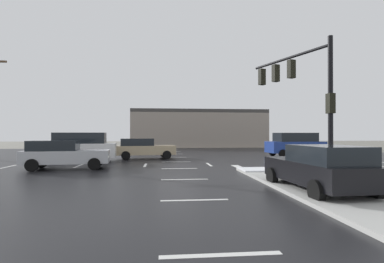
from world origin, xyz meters
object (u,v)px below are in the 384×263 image
sedan_silver (64,154)px  sedan_tan (144,148)px  fire_hydrant (373,166)px  suv_white (80,146)px  sedan_black (319,168)px  traffic_signal_mast (301,85)px  suv_blue (295,144)px

sedan_silver → sedan_tan: (3.97, 6.43, 0.00)m
fire_hydrant → suv_white: suv_white is taller
fire_hydrant → sedan_tan: 15.49m
fire_hydrant → sedan_silver: sedan_silver is taller
sedan_black → sedan_silver: bearing=51.1°
sedan_black → suv_white: size_ratio=0.93×
traffic_signal_mast → sedan_black: 6.43m
sedan_silver → sedan_black: (10.60, -7.72, 0.00)m
suv_white → traffic_signal_mast: bearing=145.5°
sedan_silver → sedan_tan: 7.56m
traffic_signal_mast → suv_white: (-12.65, 7.06, -3.36)m
traffic_signal_mast → sedan_silver: 13.18m
traffic_signal_mast → suv_blue: bearing=-42.5°
fire_hydrant → suv_blue: size_ratio=0.16×
sedan_silver → fire_hydrant: bearing=-24.3°
fire_hydrant → sedan_tan: sedan_tan is taller
suv_blue → fire_hydrant: bearing=-103.5°
fire_hydrant → sedan_silver: size_ratio=0.17×
traffic_signal_mast → sedan_black: size_ratio=1.36×
fire_hydrant → suv_white: 17.52m
suv_blue → traffic_signal_mast: bearing=-117.0°
traffic_signal_mast → sedan_silver: traffic_signal_mast is taller
fire_hydrant → sedan_silver: bearing=162.3°
sedan_silver → suv_blue: bearing=17.9°
suv_blue → sedan_tan: 12.93m
suv_white → suv_blue: size_ratio=1.01×
sedan_black → fire_hydrant: bearing=-56.7°
sedan_black → sedan_tan: 15.63m
suv_white → suv_blue: bearing=-174.4°
sedan_silver → suv_white: size_ratio=0.94×
suv_blue → sedan_tan: suv_blue is taller
suv_white → sedan_black: bearing=126.6°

